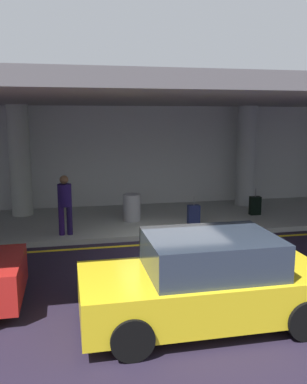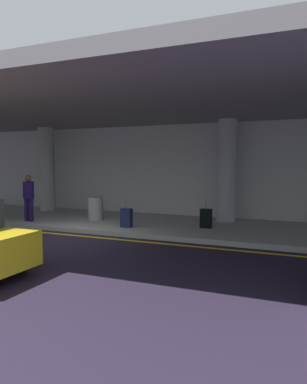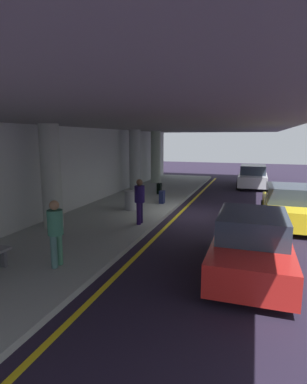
# 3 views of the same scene
# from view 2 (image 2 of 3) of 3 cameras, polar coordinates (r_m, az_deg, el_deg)

# --- Properties ---
(ground_plane) EXTENTS (60.00, 60.00, 0.00)m
(ground_plane) POSITION_cam_2_polar(r_m,az_deg,el_deg) (11.11, -14.36, -7.25)
(ground_plane) COLOR #231C2E
(sidewalk) EXTENTS (26.00, 4.20, 0.15)m
(sidewalk) POSITION_cam_2_polar(r_m,az_deg,el_deg) (13.64, -6.45, -4.63)
(sidewalk) COLOR #9BA19B
(sidewalk) RESTS_ON ground
(lane_stripe_yellow) EXTENTS (26.00, 0.14, 0.01)m
(lane_stripe_yellow) POSITION_cam_2_polar(r_m,az_deg,el_deg) (11.60, -12.46, -6.69)
(lane_stripe_yellow) COLOR yellow
(lane_stripe_yellow) RESTS_ON ground
(support_column_left_mid) EXTENTS (0.69, 0.69, 3.65)m
(support_column_left_mid) POSITION_cam_2_polar(r_m,az_deg,el_deg) (16.75, -16.47, 3.44)
(support_column_left_mid) COLOR #989E94
(support_column_left_mid) RESTS_ON sidewalk
(support_column_center) EXTENTS (0.69, 0.69, 3.65)m
(support_column_center) POSITION_cam_2_polar(r_m,az_deg,el_deg) (13.22, 11.50, 3.29)
(support_column_center) COLOR #959B9A
(support_column_center) RESTS_ON sidewalk
(ceiling_overhang) EXTENTS (28.00, 13.20, 0.30)m
(ceiling_overhang) POSITION_cam_2_polar(r_m,az_deg,el_deg) (13.15, -7.69, 11.96)
(ceiling_overhang) COLOR slate
(ceiling_overhang) RESTS_ON support_column_far_left
(terminal_back_wall) EXTENTS (26.00, 0.30, 3.80)m
(terminal_back_wall) POSITION_cam_2_polar(r_m,az_deg,el_deg) (15.47, -2.42, 3.27)
(terminal_back_wall) COLOR #ADB1AE
(terminal_back_wall) RESTS_ON ground
(traveler_with_luggage) EXTENTS (0.38, 0.38, 1.68)m
(traveler_with_luggage) POSITION_cam_2_polar(r_m,az_deg,el_deg) (13.77, -19.13, -0.41)
(traveler_with_luggage) COLOR #221048
(traveler_with_luggage) RESTS_ON sidewalk
(suitcase_upright_primary) EXTENTS (0.36, 0.22, 0.90)m
(suitcase_upright_primary) POSITION_cam_2_polar(r_m,az_deg,el_deg) (11.85, 8.27, -4.15)
(suitcase_upright_primary) COLOR black
(suitcase_upright_primary) RESTS_ON sidewalk
(suitcase_upright_secondary) EXTENTS (0.36, 0.22, 0.90)m
(suitcase_upright_secondary) POSITION_cam_2_polar(r_m,az_deg,el_deg) (11.89, -4.32, -4.09)
(suitcase_upright_secondary) COLOR #181F46
(suitcase_upright_secondary) RESTS_ON sidewalk
(trash_bin_steel) EXTENTS (0.56, 0.56, 0.85)m
(trash_bin_steel) POSITION_cam_2_polar(r_m,az_deg,el_deg) (13.55, -9.13, -2.59)
(trash_bin_steel) COLOR gray
(trash_bin_steel) RESTS_ON sidewalk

